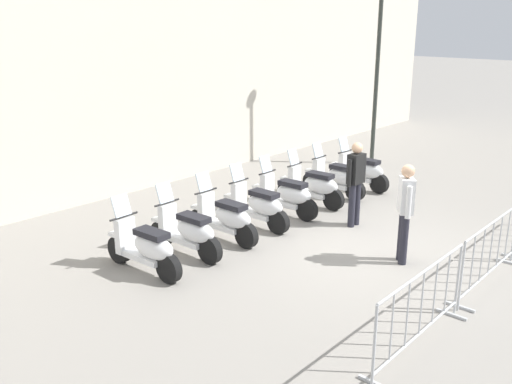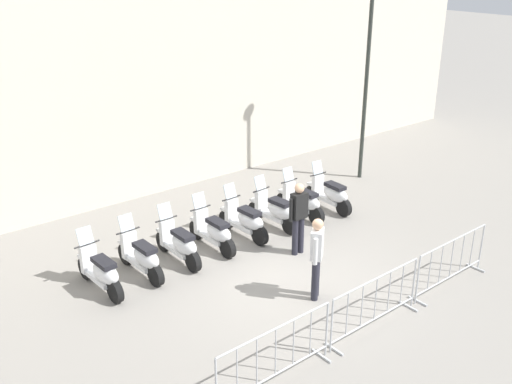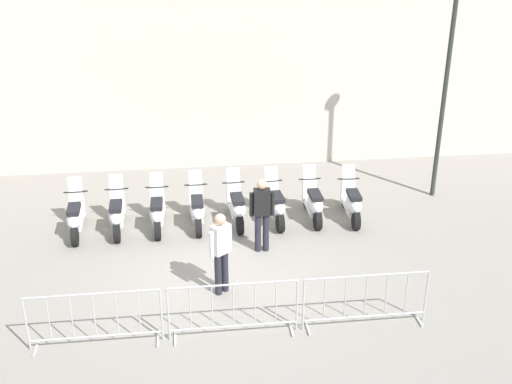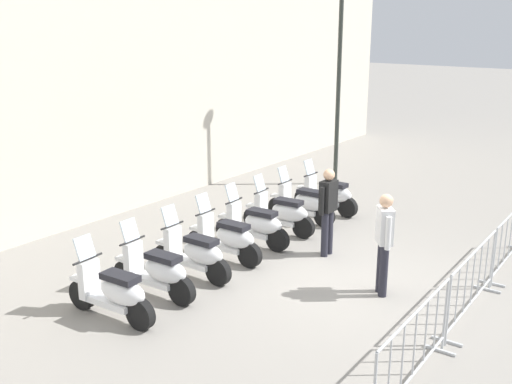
{
  "view_description": "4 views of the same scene",
  "coord_description": "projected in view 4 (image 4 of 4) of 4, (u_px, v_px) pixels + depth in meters",
  "views": [
    {
      "loc": [
        -7.36,
        -6.01,
        3.89
      ],
      "look_at": [
        -1.34,
        1.78,
        0.94
      ],
      "focal_mm": 38.64,
      "sensor_mm": 36.0,
      "label": 1
    },
    {
      "loc": [
        -5.76,
        -8.71,
        6.25
      ],
      "look_at": [
        0.28,
        2.4,
        1.17
      ],
      "focal_mm": 40.01,
      "sensor_mm": 36.0,
      "label": 2
    },
    {
      "loc": [
        1.33,
        -11.13,
        6.84
      ],
      "look_at": [
        0.51,
        2.25,
        0.96
      ],
      "focal_mm": 43.58,
      "sensor_mm": 36.0,
      "label": 3
    },
    {
      "loc": [
        -7.7,
        -5.63,
        4.25
      ],
      "look_at": [
        -0.2,
        2.22,
        1.24
      ],
      "focal_mm": 40.95,
      "sensor_mm": 36.0,
      "label": 4
    }
  ],
  "objects": [
    {
      "name": "motorcycle_7",
      "position": [
        328.0,
        195.0,
        13.97
      ],
      "size": [
        0.61,
        1.72,
        1.24
      ],
      "color": "black",
      "rests_on": "ground"
    },
    {
      "name": "barrier_segment_0",
      "position": [
        414.0,
        350.0,
        7.04
      ],
      "size": [
        2.28,
        0.83,
        1.07
      ],
      "color": "#B2B5B7",
      "rests_on": "ground"
    },
    {
      "name": "motorcycle_5",
      "position": [
        282.0,
        213.0,
        12.54
      ],
      "size": [
        0.73,
        1.7,
        1.24
      ],
      "color": "black",
      "rests_on": "ground"
    },
    {
      "name": "barrier_segment_1",
      "position": [
        472.0,
        283.0,
        8.92
      ],
      "size": [
        2.28,
        0.83,
        1.07
      ],
      "color": "#B2B5B7",
      "rests_on": "ground"
    },
    {
      "name": "motorcycle_1",
      "position": [
        156.0,
        271.0,
        9.54
      ],
      "size": [
        0.7,
        1.71,
        1.24
      ],
      "color": "black",
      "rests_on": "ground"
    },
    {
      "name": "street_lamp",
      "position": [
        340.0,
        59.0,
        15.84
      ],
      "size": [
        0.36,
        0.36,
        5.81
      ],
      "color": "#2D332D",
      "rests_on": "ground"
    },
    {
      "name": "ground_plane",
      "position": [
        352.0,
        283.0,
        10.18
      ],
      "size": [
        120.0,
        120.0,
        0.0
      ],
      "primitive_type": "plane",
      "color": "gray"
    },
    {
      "name": "officer_near_row_end",
      "position": [
        328.0,
        207.0,
        11.2
      ],
      "size": [
        0.54,
        0.27,
        1.73
      ],
      "color": "#23232D",
      "rests_on": "ground"
    },
    {
      "name": "barrier_segment_2",
      "position": [
        510.0,
        239.0,
        10.8
      ],
      "size": [
        2.28,
        0.83,
        1.07
      ],
      "color": "#B2B5B7",
      "rests_on": "ground"
    },
    {
      "name": "motorcycle_4",
      "position": [
        255.0,
        225.0,
        11.81
      ],
      "size": [
        0.71,
        1.71,
        1.24
      ],
      "color": "black",
      "rests_on": "ground"
    },
    {
      "name": "motorcycle_2",
      "position": [
        194.0,
        254.0,
        10.29
      ],
      "size": [
        0.67,
        1.72,
        1.24
      ],
      "color": "black",
      "rests_on": "ground"
    },
    {
      "name": "motorcycle_0",
      "position": [
        113.0,
        292.0,
        8.77
      ],
      "size": [
        0.71,
        1.71,
        1.24
      ],
      "color": "black",
      "rests_on": "ground"
    },
    {
      "name": "motorcycle_3",
      "position": [
        227.0,
        238.0,
        11.05
      ],
      "size": [
        0.67,
        1.72,
        1.24
      ],
      "color": "black",
      "rests_on": "ground"
    },
    {
      "name": "motorcycle_6",
      "position": [
        304.0,
        203.0,
        13.29
      ],
      "size": [
        0.67,
        1.72,
        1.24
      ],
      "color": "black",
      "rests_on": "ground"
    },
    {
      "name": "officer_mid_plaza",
      "position": [
        384.0,
        238.0,
        9.51
      ],
      "size": [
        0.4,
        0.43,
        1.73
      ],
      "color": "#23232D",
      "rests_on": "ground"
    }
  ]
}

